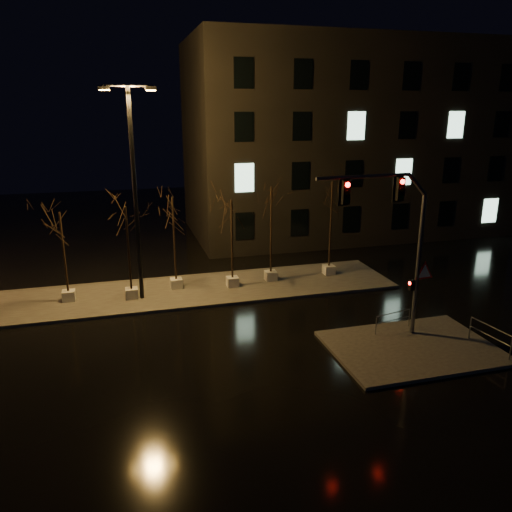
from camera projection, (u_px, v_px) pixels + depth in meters
name	position (u px, v px, depth m)	size (l,w,h in m)	color
ground	(225.00, 335.00, 22.80)	(90.00, 90.00, 0.00)	black
median	(203.00, 290.00, 28.32)	(22.00, 5.00, 0.15)	#403D39
sidewalk_corner	(412.00, 348.00, 21.46)	(7.00, 5.00, 0.15)	#403D39
building	(344.00, 139.00, 40.87)	(25.00, 12.00, 15.00)	black
tree_0	(62.00, 232.00, 25.47)	(1.80, 1.80, 4.90)	silver
tree_1	(127.00, 228.00, 25.76)	(1.80, 1.80, 5.14)	silver
tree_2	(173.00, 218.00, 27.24)	(1.80, 1.80, 5.36)	silver
tree_3	(232.00, 220.00, 27.54)	(1.80, 1.80, 5.16)	silver
tree_4	(271.00, 208.00, 28.44)	(1.80, 1.80, 5.73)	silver
tree_5	(332.00, 203.00, 29.50)	(1.80, 1.80, 5.87)	silver
traffic_signal_mast	(398.00, 233.00, 20.98)	(5.97, 0.56, 7.30)	slate
streetlight_main	(134.00, 181.00, 25.11)	(2.72, 0.35, 10.91)	black
guard_rail_a	(393.00, 319.00, 22.82)	(1.99, 0.45, 0.88)	slate
guard_rail_b	(490.00, 334.00, 21.02)	(0.32, 2.20, 1.05)	slate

